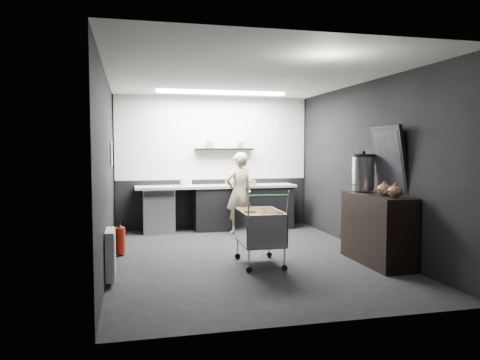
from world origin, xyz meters
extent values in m
plane|color=black|center=(0.00, 0.00, 0.00)|extent=(5.50, 5.50, 0.00)
plane|color=silver|center=(0.00, 0.00, 2.70)|extent=(5.50, 5.50, 0.00)
plane|color=black|center=(0.00, 2.75, 1.35)|extent=(5.50, 0.00, 5.50)
plane|color=black|center=(0.00, -2.75, 1.35)|extent=(5.50, 0.00, 5.50)
plane|color=black|center=(-2.00, 0.00, 1.35)|extent=(0.00, 5.50, 5.50)
plane|color=black|center=(2.00, 0.00, 1.35)|extent=(0.00, 5.50, 5.50)
cube|color=silver|center=(0.00, 2.73, 1.85)|extent=(3.95, 0.02, 1.70)
cube|color=black|center=(0.00, 2.73, 0.50)|extent=(3.95, 0.02, 1.00)
cube|color=black|center=(0.20, 2.62, 1.62)|extent=(1.20, 0.22, 0.04)
cylinder|color=silver|center=(1.40, 2.72, 2.15)|extent=(0.20, 0.03, 0.20)
cube|color=silver|center=(-1.98, 1.30, 1.55)|extent=(0.02, 0.30, 0.40)
cube|color=red|center=(-1.98, 1.30, 1.62)|extent=(0.02, 0.22, 0.10)
cube|color=silver|center=(-1.94, -0.90, 0.35)|extent=(0.10, 0.50, 0.60)
cube|color=white|center=(0.00, 1.85, 2.67)|extent=(2.40, 0.20, 0.04)
cube|color=black|center=(0.55, 2.42, 0.42)|extent=(2.00, 0.56, 0.85)
cube|color=#A6A7A2|center=(0.00, 2.42, 0.88)|extent=(3.20, 0.60, 0.05)
cube|color=#9EA0A5|center=(-1.15, 2.42, 0.42)|extent=(0.60, 0.58, 0.85)
cube|color=black|center=(-1.15, 2.12, 0.78)|extent=(0.56, 0.02, 0.10)
imported|color=beige|center=(0.36, 1.97, 0.78)|extent=(0.65, 0.51, 1.56)
cube|color=silver|center=(0.08, -0.49, 0.32)|extent=(0.60, 0.89, 0.02)
cube|color=silver|center=(-0.19, -0.49, 0.54)|extent=(0.05, 0.87, 0.46)
cube|color=silver|center=(0.35, -0.49, 0.54)|extent=(0.05, 0.87, 0.46)
cube|color=silver|center=(0.08, -0.92, 0.54)|extent=(0.57, 0.04, 0.46)
cube|color=silver|center=(0.08, -0.07, 0.54)|extent=(0.57, 0.04, 0.46)
cylinder|color=silver|center=(-0.16, -0.89, 0.17)|extent=(0.02, 0.02, 0.31)
cylinder|color=silver|center=(0.32, -0.89, 0.17)|extent=(0.02, 0.02, 0.31)
cylinder|color=silver|center=(-0.16, -0.10, 0.17)|extent=(0.02, 0.02, 0.31)
cylinder|color=silver|center=(0.32, -0.10, 0.17)|extent=(0.02, 0.02, 0.31)
cylinder|color=green|center=(0.08, -0.98, 1.03)|extent=(0.57, 0.05, 0.03)
cube|color=brown|center=(-0.04, -0.39, 0.52)|extent=(0.26, 0.32, 0.39)
cube|color=brown|center=(0.23, -0.62, 0.50)|extent=(0.24, 0.30, 0.35)
cylinder|color=black|center=(-0.16, -0.89, 0.04)|extent=(0.08, 0.03, 0.08)
cylinder|color=black|center=(-0.16, -0.10, 0.04)|extent=(0.08, 0.03, 0.08)
cylinder|color=black|center=(0.32, -0.89, 0.04)|extent=(0.08, 0.03, 0.08)
cylinder|color=black|center=(0.32, -0.10, 0.04)|extent=(0.08, 0.03, 0.08)
cube|color=black|center=(1.73, -0.80, 0.49)|extent=(0.49, 1.32, 0.99)
cylinder|color=silver|center=(1.73, -0.36, 1.26)|extent=(0.33, 0.33, 0.50)
cylinder|color=black|center=(1.73, -0.36, 1.53)|extent=(0.33, 0.33, 0.04)
sphere|color=black|center=(1.73, -0.36, 1.58)|extent=(0.05, 0.05, 0.05)
ellipsoid|color=brown|center=(1.73, -0.97, 1.07)|extent=(0.20, 0.20, 0.16)
ellipsoid|color=brown|center=(1.73, -1.24, 1.07)|extent=(0.20, 0.20, 0.16)
cube|color=black|center=(1.94, -0.75, 1.48)|extent=(0.22, 0.77, 0.98)
cube|color=black|center=(1.92, -0.75, 1.48)|extent=(0.16, 0.66, 0.84)
cylinder|color=#B31E0B|center=(-1.85, 0.55, 0.23)|extent=(0.15, 0.15, 0.41)
cone|color=black|center=(-1.85, 0.55, 0.46)|extent=(0.10, 0.10, 0.06)
cylinder|color=black|center=(-1.85, 0.55, 0.50)|extent=(0.03, 0.03, 0.06)
cube|color=olive|center=(0.49, 2.37, 0.95)|extent=(0.57, 0.47, 0.10)
cylinder|color=beige|center=(0.45, 2.42, 0.99)|extent=(0.18, 0.18, 0.18)
cube|color=silver|center=(-0.62, 2.37, 0.98)|extent=(0.21, 0.18, 0.17)
camera|label=1|loc=(-1.70, -6.76, 1.66)|focal=35.00mm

